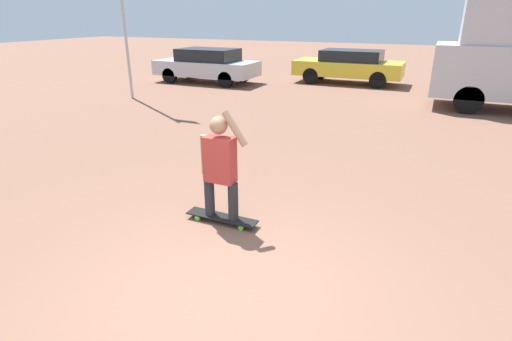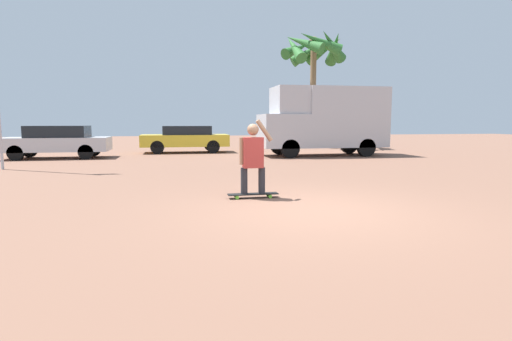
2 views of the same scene
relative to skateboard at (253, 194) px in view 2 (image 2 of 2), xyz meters
The scene contains 7 objects.
ground_plane 1.60m from the skateboard, 59.85° to the right, with size 80.00×80.00×0.00m, color brown.
skateboard is the anchor object (origin of this frame).
person_skateboarder 0.82m from the skateboard, behind, with size 0.70×0.24×1.53m.
camper_van 11.23m from the skateboard, 61.30° to the left, with size 5.82×2.13×3.15m.
parked_car_yellow 12.99m from the skateboard, 94.46° to the left, with size 4.41×1.82×1.37m.
parked_car_silver 12.53m from the skateboard, 121.57° to the left, with size 4.35×1.81×1.41m.
palm_tree_near_van 17.90m from the skateboard, 66.26° to the left, with size 4.10×4.09×6.97m.
Camera 2 is at (-2.37, -6.60, 1.56)m, focal length 28.00 mm.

